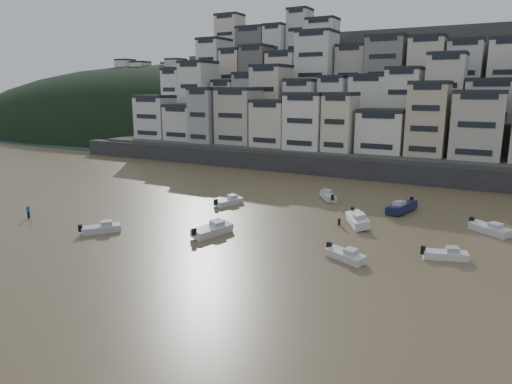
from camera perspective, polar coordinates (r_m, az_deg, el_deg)
The scene contains 15 objects.
sea_strip at distance 216.91m, azimuth -12.61°, elevation 8.17°, with size 340.00×340.00×0.00m, color #42595F.
harbor_wall at distance 86.66m, azimuth 13.08°, elevation 2.81°, with size 140.00×3.00×3.50m, color #38383A.
hillside at distance 123.53m, azimuth 20.72°, elevation 10.46°, with size 141.04×66.00×50.00m.
headland at distance 199.59m, azimuth -11.24°, elevation 7.87°, with size 216.00×135.00×53.33m.
boat_d at distance 48.48m, azimuth 22.61°, elevation -7.05°, with size 4.51×1.48×1.23m, color silver, non-canonical shape.
boat_f at distance 65.26m, azimuth -3.43°, elevation -1.05°, with size 4.95×1.62×1.35m, color silver, non-canonical shape.
boat_b at distance 45.31m, azimuth 11.14°, elevation -7.63°, with size 4.62×1.51×1.26m, color silver, non-canonical shape.
boat_g at distance 58.87m, azimuth 27.18°, elevation -3.98°, with size 5.19×1.70×1.42m, color silver, non-canonical shape.
boat_e at distance 56.82m, azimuth 12.56°, elevation -3.28°, with size 6.09×1.99×1.66m, color silver, non-canonical shape.
boat_i at distance 64.46m, azimuth 17.76°, elevation -1.64°, with size 6.44×2.11×1.76m, color #141B40, non-canonical shape.
boat_j at distance 55.75m, azimuth -18.82°, elevation -4.18°, with size 4.72×1.55×1.29m, color silver, non-canonical shape.
boat_h at distance 69.20m, azimuth 9.01°, elevation -0.36°, with size 5.17×1.69×1.41m, color silver, non-canonical shape.
boat_c at distance 52.04m, azimuth -5.49°, elevation -4.58°, with size 5.66×1.85×1.54m, color silver, non-canonical shape.
person_blue at distance 65.52m, azimuth -26.60°, elevation -2.18°, with size 0.44×0.44×1.74m, color #1848B4, non-canonical shape.
person_pink at distance 56.59m, azimuth 10.37°, elevation -3.20°, with size 0.44×0.44×1.74m, color #EFADA8, non-canonical shape.
Camera 1 is at (33.00, -17.29, 16.24)m, focal length 32.00 mm.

